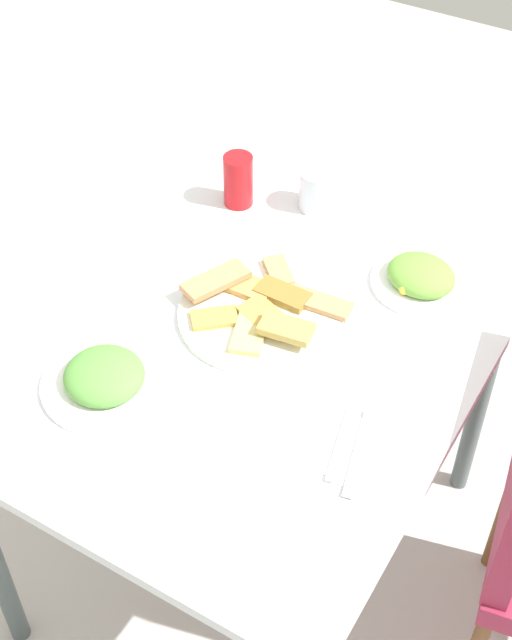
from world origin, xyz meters
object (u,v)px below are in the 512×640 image
(soda_can, at_px, (238,180))
(fork, at_px, (340,444))
(dining_table, at_px, (254,373))
(pide_platter, at_px, (261,310))
(spoon, at_px, (359,452))
(salad_plate_rice, at_px, (421,277))
(paper_napkin, at_px, (349,450))
(salad_plate_greens, at_px, (105,378))
(drinking_glass, at_px, (316,190))

(soda_can, bearing_deg, fork, 45.77)
(dining_table, bearing_deg, fork, 61.40)
(pide_platter, xyz_separation_m, fork, (0.21, 0.28, -0.01))
(dining_table, relative_size, fork, 6.42)
(pide_platter, bearing_deg, soda_can, -141.62)
(pide_platter, height_order, spoon, pide_platter)
(salad_plate_rice, height_order, paper_napkin, salad_plate_rice)
(salad_plate_greens, bearing_deg, spoon, 101.64)
(spoon, bearing_deg, fork, -104.45)
(drinking_glass, height_order, paper_napkin, drinking_glass)
(pide_platter, bearing_deg, salad_plate_rice, 135.91)
(dining_table, xyz_separation_m, salad_plate_rice, (-0.31, 0.21, 0.11))
(salad_plate_rice, xyz_separation_m, spoon, (0.45, 0.08, -0.01))
(salad_plate_rice, distance_m, soda_can, 0.47)
(pide_platter, bearing_deg, drinking_glass, -168.86)
(dining_table, xyz_separation_m, soda_can, (-0.36, -0.25, 0.15))
(paper_napkin, bearing_deg, soda_can, -133.24)
(salad_plate_rice, bearing_deg, paper_napkin, 8.33)
(soda_can, relative_size, drinking_glass, 1.30)
(salad_plate_greens, xyz_separation_m, salad_plate_rice, (-0.55, 0.38, -0.00))
(dining_table, relative_size, paper_napkin, 7.45)
(pide_platter, relative_size, spoon, 1.70)
(dining_table, height_order, spoon, spoon)
(spoon, bearing_deg, dining_table, -130.01)
(fork, relative_size, spoon, 0.86)
(dining_table, relative_size, salad_plate_greens, 4.41)
(salad_plate_rice, relative_size, paper_napkin, 1.44)
(dining_table, distance_m, soda_can, 0.46)
(soda_can, xyz_separation_m, drinking_glass, (-0.08, 0.16, -0.01))
(soda_can, xyz_separation_m, spoon, (0.50, 0.55, -0.06))
(dining_table, relative_size, soda_can, 8.56)
(salad_plate_greens, bearing_deg, fork, 102.58)
(paper_napkin, xyz_separation_m, fork, (0.00, -0.02, 0.00))
(salad_plate_greens, distance_m, spoon, 0.48)
(fork, height_order, spoon, same)
(paper_napkin, bearing_deg, salad_plate_rice, -171.67)
(pide_platter, xyz_separation_m, drinking_glass, (-0.36, -0.07, 0.03))
(soda_can, relative_size, spoon, 0.64)
(pide_platter, height_order, salad_plate_rice, salad_plate_rice)
(pide_platter, xyz_separation_m, salad_plate_greens, (0.31, -0.15, 0.01))
(fork, xyz_separation_m, spoon, (0.00, 0.04, 0.00))
(soda_can, height_order, drinking_glass, soda_can)
(fork, bearing_deg, spoon, 76.61)
(pide_platter, xyz_separation_m, salad_plate_rice, (-0.24, 0.23, 0.01))
(salad_plate_rice, xyz_separation_m, fork, (0.45, 0.05, -0.01))
(pide_platter, relative_size, fork, 1.99)
(drinking_glass, relative_size, spoon, 0.50)
(salad_plate_greens, bearing_deg, pide_platter, 154.18)
(soda_can, bearing_deg, paper_napkin, 46.76)
(dining_table, distance_m, salad_plate_greens, 0.31)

